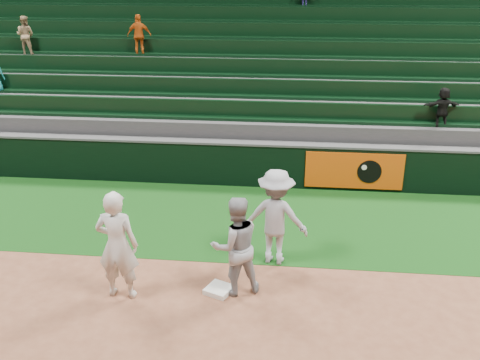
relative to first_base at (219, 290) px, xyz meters
name	(u,v)px	position (x,y,z in m)	size (l,w,h in m)	color
ground	(217,287)	(-0.07, 0.15, -0.05)	(70.00, 70.00, 0.00)	brown
foul_grass	(234,218)	(-0.07, 3.15, -0.05)	(36.00, 4.20, 0.01)	#0D360E
first_base	(219,290)	(0.00, 0.00, 0.00)	(0.45, 0.45, 0.10)	white
first_baseman	(117,245)	(-1.79, -0.28, 1.00)	(0.76, 0.50, 2.10)	silver
baserunner	(236,246)	(0.31, 0.09, 0.91)	(0.93, 0.72, 1.91)	#9B9EA5
base_coach	(276,217)	(0.99, 1.25, 0.96)	(1.30, 0.75, 2.01)	#A1A3AE
field_wall	(244,163)	(-0.04, 5.35, 0.58)	(36.00, 0.45, 1.25)	black
stadium_seating	(255,95)	(-0.07, 9.12, 1.65)	(36.00, 5.95, 5.38)	#323234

